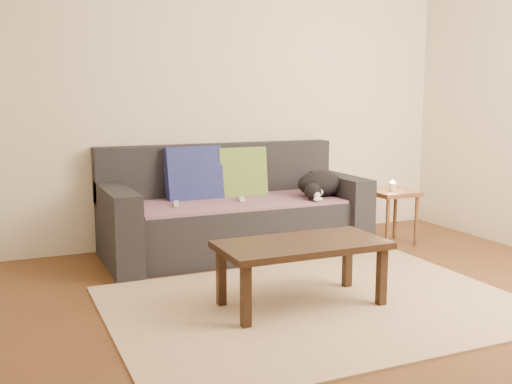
% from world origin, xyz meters
% --- Properties ---
extents(ground, '(4.50, 4.50, 0.00)m').
position_xyz_m(ground, '(0.00, 0.00, 0.00)').
color(ground, brown).
rests_on(ground, ground).
extents(back_wall, '(4.50, 0.04, 2.60)m').
position_xyz_m(back_wall, '(0.00, 2.00, 1.30)').
color(back_wall, beige).
rests_on(back_wall, ground).
extents(sofa, '(2.10, 0.94, 0.87)m').
position_xyz_m(sofa, '(0.00, 1.57, 0.31)').
color(sofa, '#232328').
rests_on(sofa, ground).
extents(throw_blanket, '(1.66, 0.74, 0.02)m').
position_xyz_m(throw_blanket, '(0.00, 1.48, 0.43)').
color(throw_blanket, '#3C2545').
rests_on(throw_blanket, sofa).
extents(cushion_navy, '(0.47, 0.21, 0.48)m').
position_xyz_m(cushion_navy, '(-0.27, 1.74, 0.63)').
color(cushion_navy, '#131353').
rests_on(cushion_navy, throw_blanket).
extents(cushion_green, '(0.42, 0.16, 0.43)m').
position_xyz_m(cushion_green, '(0.16, 1.74, 0.63)').
color(cushion_green, '#0B4A3D').
rests_on(cushion_green, throw_blanket).
extents(cat, '(0.48, 0.42, 0.21)m').
position_xyz_m(cat, '(0.72, 1.39, 0.54)').
color(cat, black).
rests_on(cat, throw_blanket).
extents(wii_remote_a, '(0.08, 0.15, 0.03)m').
position_xyz_m(wii_remote_a, '(-0.50, 1.46, 0.46)').
color(wii_remote_a, white).
rests_on(wii_remote_a, throw_blanket).
extents(wii_remote_b, '(0.07, 0.15, 0.03)m').
position_xyz_m(wii_remote_b, '(0.04, 1.47, 0.46)').
color(wii_remote_b, white).
rests_on(wii_remote_b, throw_blanket).
extents(side_table, '(0.37, 0.37, 0.47)m').
position_xyz_m(side_table, '(1.37, 1.27, 0.38)').
color(side_table, brown).
rests_on(side_table, ground).
extents(candle, '(0.06, 0.06, 0.09)m').
position_xyz_m(candle, '(1.37, 1.27, 0.50)').
color(candle, beige).
rests_on(candle, side_table).
extents(rug, '(2.50, 1.80, 0.01)m').
position_xyz_m(rug, '(0.00, 0.15, 0.01)').
color(rug, tan).
rests_on(rug, ground).
extents(coffee_table, '(1.02, 0.51, 0.41)m').
position_xyz_m(coffee_table, '(-0.10, 0.18, 0.36)').
color(coffee_table, black).
rests_on(coffee_table, rug).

